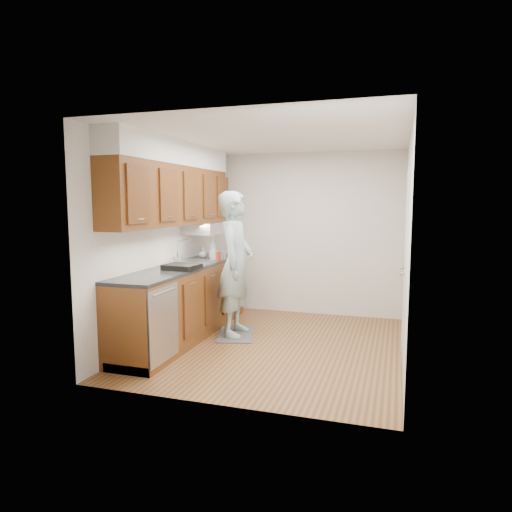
{
  "coord_description": "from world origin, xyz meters",
  "views": [
    {
      "loc": [
        1.41,
        -5.25,
        1.75
      ],
      "look_at": [
        -0.31,
        0.25,
        1.06
      ],
      "focal_mm": 32.0,
      "sensor_mm": 36.0,
      "label": 1
    }
  ],
  "objects_px": {
    "steel_can": "(223,255)",
    "person": "(236,254)",
    "soap_bottle_b": "(214,252)",
    "dish_rack": "(182,267)",
    "soap_bottle_c": "(203,253)",
    "soda_can": "(218,257)",
    "soap_bottle_a": "(212,248)"
  },
  "relations": [
    {
      "from": "soap_bottle_a",
      "to": "dish_rack",
      "type": "xyz_separation_m",
      "value": [
        0.09,
        -1.15,
        -0.12
      ]
    },
    {
      "from": "soap_bottle_b",
      "to": "soda_can",
      "type": "xyz_separation_m",
      "value": [
        0.13,
        -0.19,
        -0.03
      ]
    },
    {
      "from": "dish_rack",
      "to": "soap_bottle_b",
      "type": "bearing_deg",
      "value": 96.11
    },
    {
      "from": "soap_bottle_a",
      "to": "steel_can",
      "type": "bearing_deg",
      "value": -25.2
    },
    {
      "from": "soap_bottle_b",
      "to": "dish_rack",
      "type": "xyz_separation_m",
      "value": [
        0.02,
        -1.05,
        -0.06
      ]
    },
    {
      "from": "soap_bottle_c",
      "to": "steel_can",
      "type": "relative_size",
      "value": 1.28
    },
    {
      "from": "person",
      "to": "soap_bottle_b",
      "type": "bearing_deg",
      "value": 42.96
    },
    {
      "from": "person",
      "to": "soap_bottle_a",
      "type": "distance_m",
      "value": 0.79
    },
    {
      "from": "soap_bottle_b",
      "to": "soda_can",
      "type": "height_order",
      "value": "soap_bottle_b"
    },
    {
      "from": "steel_can",
      "to": "soda_can",
      "type": "bearing_deg",
      "value": -90.0
    },
    {
      "from": "soda_can",
      "to": "steel_can",
      "type": "distance_m",
      "value": 0.19
    },
    {
      "from": "soda_can",
      "to": "person",
      "type": "bearing_deg",
      "value": -36.38
    },
    {
      "from": "soap_bottle_b",
      "to": "soap_bottle_a",
      "type": "bearing_deg",
      "value": 125.65
    },
    {
      "from": "soda_can",
      "to": "soap_bottle_c",
      "type": "bearing_deg",
      "value": 142.47
    },
    {
      "from": "person",
      "to": "dish_rack",
      "type": "xyz_separation_m",
      "value": [
        -0.47,
        -0.6,
        -0.1
      ]
    },
    {
      "from": "soda_can",
      "to": "steel_can",
      "type": "relative_size",
      "value": 1.01
    },
    {
      "from": "soap_bottle_c",
      "to": "dish_rack",
      "type": "distance_m",
      "value": 1.15
    },
    {
      "from": "steel_can",
      "to": "person",
      "type": "bearing_deg",
      "value": -51.79
    },
    {
      "from": "soap_bottle_c",
      "to": "dish_rack",
      "type": "bearing_deg",
      "value": -78.65
    },
    {
      "from": "soap_bottle_b",
      "to": "soap_bottle_c",
      "type": "bearing_deg",
      "value": 159.55
    },
    {
      "from": "soap_bottle_b",
      "to": "dish_rack",
      "type": "bearing_deg",
      "value": -89.07
    },
    {
      "from": "soap_bottle_c",
      "to": "dish_rack",
      "type": "relative_size",
      "value": 0.39
    },
    {
      "from": "steel_can",
      "to": "dish_rack",
      "type": "xyz_separation_m",
      "value": [
        -0.12,
        -1.05,
        -0.03
      ]
    },
    {
      "from": "person",
      "to": "soda_can",
      "type": "bearing_deg",
      "value": 49.0
    },
    {
      "from": "steel_can",
      "to": "soap_bottle_b",
      "type": "bearing_deg",
      "value": -178.5
    },
    {
      "from": "person",
      "to": "soap_bottle_a",
      "type": "height_order",
      "value": "person"
    },
    {
      "from": "person",
      "to": "soda_can",
      "type": "xyz_separation_m",
      "value": [
        -0.36,
        0.26,
        -0.07
      ]
    },
    {
      "from": "soda_can",
      "to": "steel_can",
      "type": "bearing_deg",
      "value": 90.0
    },
    {
      "from": "dish_rack",
      "to": "soap_bottle_a",
      "type": "bearing_deg",
      "value": 99.64
    },
    {
      "from": "soap_bottle_b",
      "to": "soda_can",
      "type": "relative_size",
      "value": 1.52
    },
    {
      "from": "soap_bottle_c",
      "to": "steel_can",
      "type": "distance_m",
      "value": 0.35
    },
    {
      "from": "person",
      "to": "soap_bottle_b",
      "type": "relative_size",
      "value": 11.34
    }
  ]
}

